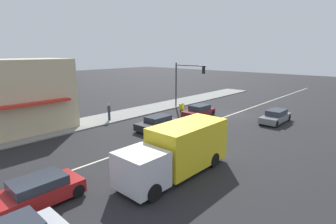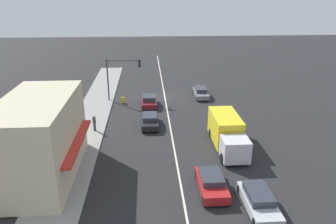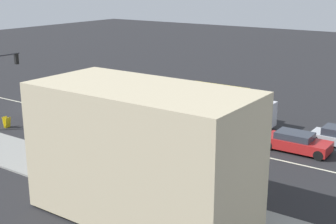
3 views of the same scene
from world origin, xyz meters
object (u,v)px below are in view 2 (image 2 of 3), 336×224
(warning_aframe_sign, at_px, (123,100))
(delivery_truck, at_px, (227,132))
(pedestrian, at_px, (94,123))
(hatchback_red, at_px, (212,183))
(suv_grey, at_px, (201,92))
(sedan_maroon, at_px, (149,101))
(sedan_silver, at_px, (259,201))
(traffic_signal_main, at_px, (118,72))
(sedan_dark, at_px, (150,121))

(warning_aframe_sign, distance_m, delivery_truck, 17.06)
(pedestrian, bearing_deg, hatchback_red, 131.83)
(suv_grey, bearing_deg, delivery_truck, 90.00)
(delivery_truck, distance_m, hatchback_red, 7.66)
(pedestrian, relative_size, sedan_maroon, 0.43)
(sedan_silver, bearing_deg, delivery_truck, -90.00)
(traffic_signal_main, xyz_separation_m, sedan_dark, (-3.92, 8.97, -3.29))
(warning_aframe_sign, bearing_deg, delivery_truck, 128.64)
(warning_aframe_sign, height_order, sedan_dark, sedan_dark)
(sedan_silver, distance_m, sedan_maroon, 22.69)
(hatchback_red, bearing_deg, sedan_maroon, -77.07)
(pedestrian, relative_size, sedan_silver, 0.37)
(pedestrian, relative_size, delivery_truck, 0.23)
(delivery_truck, height_order, hatchback_red, delivery_truck)
(suv_grey, xyz_separation_m, hatchback_red, (2.80, 22.46, 0.01))
(sedan_dark, distance_m, sedan_maroon, 6.59)
(suv_grey, distance_m, sedan_dark, 12.23)
(traffic_signal_main, height_order, delivery_truck, traffic_signal_main)
(suv_grey, relative_size, sedan_silver, 0.96)
(pedestrian, xyz_separation_m, hatchback_red, (-10.20, 11.40, -0.39))
(pedestrian, xyz_separation_m, sedan_silver, (-13.00, 13.76, -0.40))
(sedan_maroon, bearing_deg, delivery_truck, 120.80)
(suv_grey, bearing_deg, hatchback_red, 82.89)
(delivery_truck, xyz_separation_m, suv_grey, (0.00, -15.38, -0.84))
(traffic_signal_main, relative_size, sedan_silver, 1.23)
(hatchback_red, height_order, sedan_maroon, sedan_maroon)
(suv_grey, bearing_deg, pedestrian, 40.39)
(suv_grey, xyz_separation_m, sedan_dark, (7.20, 9.89, -0.01))
(traffic_signal_main, bearing_deg, sedan_silver, 114.96)
(sedan_silver, bearing_deg, sedan_maroon, -71.50)
(suv_grey, relative_size, sedan_maroon, 1.11)
(pedestrian, relative_size, hatchback_red, 0.40)
(sedan_dark, bearing_deg, hatchback_red, 109.29)
(hatchback_red, bearing_deg, pedestrian, -48.17)
(pedestrian, bearing_deg, sedan_silver, 133.38)
(traffic_signal_main, height_order, sedan_maroon, traffic_signal_main)
(traffic_signal_main, relative_size, sedan_maroon, 1.42)
(traffic_signal_main, relative_size, pedestrian, 3.28)
(warning_aframe_sign, xyz_separation_m, hatchback_red, (-7.83, 20.38, 0.21))
(traffic_signal_main, height_order, warning_aframe_sign, traffic_signal_main)
(pedestrian, xyz_separation_m, sedan_dark, (-5.80, -1.17, -0.40))
(delivery_truck, bearing_deg, pedestrian, -18.37)
(pedestrian, distance_m, delivery_truck, 13.71)
(traffic_signal_main, bearing_deg, pedestrian, 79.53)
(warning_aframe_sign, height_order, hatchback_red, hatchback_red)
(hatchback_red, bearing_deg, sedan_silver, 139.88)
(sedan_maroon, bearing_deg, traffic_signal_main, -31.23)
(hatchback_red, height_order, sedan_dark, hatchback_red)
(pedestrian, height_order, sedan_dark, pedestrian)
(suv_grey, bearing_deg, sedan_dark, 53.94)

